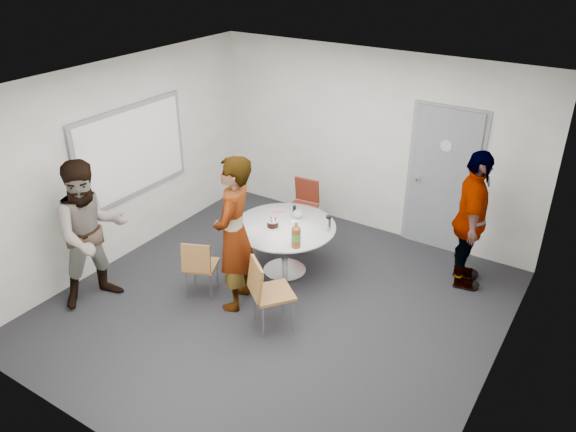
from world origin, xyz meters
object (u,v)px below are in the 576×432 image
Objects in this scene: chair_near_right at (265,288)px; person_left at (92,233)px; chair_near_left at (199,264)px; person_right at (471,221)px; door at (442,181)px; chair_far at (304,201)px; person_main at (234,234)px; whiteboard at (132,152)px; table at (286,233)px.

person_left is (-2.06, -0.62, 0.37)m from chair_near_right.
chair_near_left is 3.39m from person_right.
chair_far is (-1.82, -0.67, -0.52)m from door.
door is 2.68× the size of chair_near_left.
chair_near_right is 0.74m from person_main.
whiteboard reaches higher than person_main.
chair_far is at bearing 109.58° from table.
table is at bearing 152.31° from person_main.
door is at bearing -165.49° from chair_far.
chair_far is at bearing 70.25° from person_right.
chair_far is 0.44× the size of person_main.
whiteboard is at bearing 44.56° from person_left.
person_right reaches higher than chair_near_right.
person_main is at bearing 91.76° from chair_far.
chair_far is at bearing 168.39° from person_main.
person_left is at bearing 108.86° from person_right.
chair_near_left is 1.31m from person_left.
person_left is (-3.05, -3.50, -0.11)m from door.
whiteboard is 4.50m from person_right.
door reaches higher than chair_near_left.
chair_far is 0.46× the size of person_left.
whiteboard is 2.55m from chair_far.
person_right reaches higher than chair_near_left.
chair_near_right is 1.07× the size of chair_far.
whiteboard is 1.04× the size of person_right.
table reaches higher than chair_near_right.
chair_near_left is at bearing -120.26° from table.
whiteboard is 2.12× the size of chair_near_right.
door reaches higher than person_main.
person_main is at bearing -120.43° from door.
chair_far is 0.46× the size of person_right.
person_main is 1.05× the size of person_right.
door reaches higher than whiteboard.
door is 3.09m from person_main.
person_right is at bearing -49.58° from door.
chair_near_left is 2.15m from chair_far.
person_main is 1.05× the size of person_left.
door reaches higher than chair_far.
door is 1.16× the size of person_right.
whiteboard reaches higher than person_left.
chair_near_left is 0.69m from person_main.
person_main is at bearing -7.67° from chair_near_left.
chair_near_right is 2.18m from person_left.
door is 4.25m from whiteboard.
person_main is at bearing -39.06° from person_left.
table is 2.33m from person_right.
person_main is at bearing -162.05° from chair_near_right.
person_right is (2.66, 2.06, 0.44)m from chair_near_left.
table is 1.59× the size of chair_far.
person_left reaches higher than chair_far.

